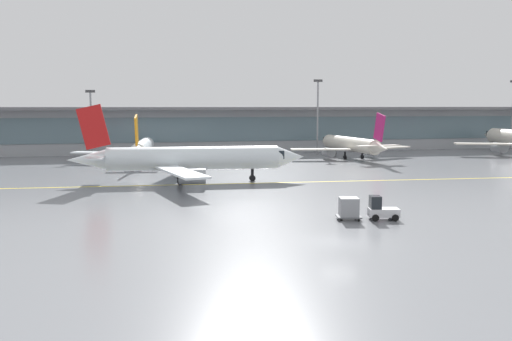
% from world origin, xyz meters
% --- Properties ---
extents(ground_plane, '(400.00, 400.00, 0.00)m').
position_xyz_m(ground_plane, '(0.00, 0.00, 0.00)').
color(ground_plane, slate).
extents(taxiway_centreline_stripe, '(109.84, 6.69, 0.01)m').
position_xyz_m(taxiway_centreline_stripe, '(-7.25, 31.60, 0.00)').
color(taxiway_centreline_stripe, yellow).
rests_on(taxiway_centreline_stripe, ground_plane).
extents(terminal_concourse, '(202.40, 11.00, 9.60)m').
position_xyz_m(terminal_concourse, '(0.00, 80.39, 4.92)').
color(terminal_concourse, '#9EA3A8').
rests_on(terminal_concourse, ground_plane).
extents(gate_airplane_1, '(23.92, 25.84, 8.55)m').
position_xyz_m(gate_airplane_1, '(-13.44, 59.89, 2.57)').
color(gate_airplane_1, white).
rests_on(gate_airplane_1, ground_plane).
extents(gate_airplane_2, '(24.38, 26.33, 8.72)m').
position_xyz_m(gate_airplane_2, '(24.83, 59.88, 2.61)').
color(gate_airplane_2, silver).
rests_on(gate_airplane_2, ground_plane).
extents(taxiing_regional_jet, '(30.45, 28.28, 10.08)m').
position_xyz_m(taxiing_regional_jet, '(-7.64, 33.62, 3.02)').
color(taxiing_regional_jet, white).
rests_on(taxiing_regional_jet, ground_plane).
extents(baggage_tug, '(2.83, 2.06, 2.10)m').
position_xyz_m(baggage_tug, '(6.31, 6.64, 0.89)').
color(baggage_tug, silver).
rests_on(baggage_tug, ground_plane).
extents(cargo_dolly_lead, '(2.38, 2.00, 1.94)m').
position_xyz_m(cargo_dolly_lead, '(3.56, 7.22, 1.05)').
color(cargo_dolly_lead, '#595B60').
rests_on(cargo_dolly_lead, ground_plane).
extents(apron_light_mast_1, '(1.80, 0.36, 12.85)m').
position_xyz_m(apron_light_mast_1, '(-22.90, 73.17, 7.10)').
color(apron_light_mast_1, gray).
rests_on(apron_light_mast_1, ground_plane).
extents(apron_light_mast_2, '(1.80, 0.36, 15.16)m').
position_xyz_m(apron_light_mast_2, '(21.93, 70.97, 8.27)').
color(apron_light_mast_2, gray).
rests_on(apron_light_mast_2, ground_plane).
extents(apron_light_mast_3, '(1.80, 0.36, 15.55)m').
position_xyz_m(apron_light_mast_3, '(68.92, 73.18, 8.47)').
color(apron_light_mast_3, gray).
rests_on(apron_light_mast_3, ground_plane).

